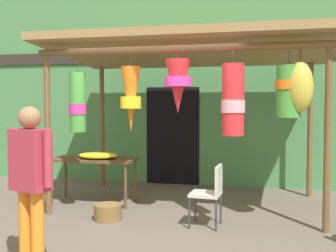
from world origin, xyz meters
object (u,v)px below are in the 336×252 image
at_px(display_table, 94,163).
at_px(wicker_basket_by_table, 108,212).
at_px(customer_foreground, 30,174).
at_px(flower_heap_on_table, 99,155).
at_px(folding_chair, 211,190).

distance_m(display_table, wicker_basket_by_table, 1.22).
distance_m(wicker_basket_by_table, customer_foreground, 2.05).
distance_m(display_table, customer_foreground, 2.84).
bearing_deg(wicker_basket_by_table, display_table, 123.59).
bearing_deg(customer_foreground, flower_heap_on_table, 98.78).
xyz_separation_m(display_table, wicker_basket_by_table, (0.60, -0.91, -0.55)).
bearing_deg(display_table, customer_foreground, -79.19).
height_order(folding_chair, customer_foreground, customer_foreground).
height_order(display_table, flower_heap_on_table, flower_heap_on_table).
relative_size(folding_chair, customer_foreground, 0.51).
distance_m(folding_chair, wicker_basket_by_table, 1.53).
xyz_separation_m(flower_heap_on_table, wicker_basket_by_table, (0.50, -0.87, -0.69)).
bearing_deg(wicker_basket_by_table, folding_chair, 0.58).
bearing_deg(customer_foreground, folding_chair, 50.47).
distance_m(folding_chair, customer_foreground, 2.48).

